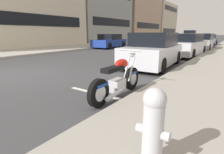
{
  "coord_description": "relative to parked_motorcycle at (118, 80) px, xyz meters",
  "views": [
    {
      "loc": [
        -3.3,
        -6.56,
        1.53
      ],
      "look_at": [
        0.04,
        -4.24,
        0.5
      ],
      "focal_mm": 28.31,
      "sensor_mm": 36.0,
      "label": 1
    }
  ],
  "objects": [
    {
      "name": "parked_car_across_street",
      "position": [
        4.29,
        0.85,
        0.3
      ],
      "size": [
        4.11,
        1.99,
        1.52
      ],
      "rotation": [
        0.0,
        0.0,
        0.06
      ],
      "color": "silver",
      "rests_on": "ground"
    },
    {
      "name": "townhouse_behind_pole",
      "position": [
        33.75,
        19.04,
        6.23
      ],
      "size": [
        13.79,
        10.64,
        13.29
      ],
      "color": "tan",
      "rests_on": "ground"
    },
    {
      "name": "parked_motorcycle",
      "position": [
        0.0,
        0.0,
        0.0
      ],
      "size": [
        2.07,
        0.62,
        1.1
      ],
      "rotation": [
        0.0,
        0.0,
        0.01
      ],
      "color": "black",
      "rests_on": "ground"
    },
    {
      "name": "sidewalk_far_curb",
      "position": [
        11.87,
        11.45,
        -0.35
      ],
      "size": [
        120.0,
        5.0,
        0.14
      ],
      "primitive_type": "cube",
      "color": "#ADA89E",
      "rests_on": "ground"
    },
    {
      "name": "crossing_truck",
      "position": [
        33.32,
        4.53,
        0.48
      ],
      "size": [
        2.27,
        5.3,
        1.93
      ],
      "rotation": [
        0.0,
        0.0,
        1.64
      ],
      "color": "#B7B7BC",
      "rests_on": "ground"
    },
    {
      "name": "ground_plane",
      "position": [
        -0.13,
        4.35,
        -0.42
      ],
      "size": [
        260.0,
        260.0,
        0.0
      ],
      "primitive_type": "plane",
      "color": "#3D3D3F"
    },
    {
      "name": "fire_hydrant",
      "position": [
        -1.83,
        -1.62,
        0.17
      ],
      "size": [
        0.24,
        0.36,
        0.86
      ],
      "color": "#B7B7BC",
      "rests_on": "sidewalk_near_curb"
    },
    {
      "name": "townhouse_far_uphill",
      "position": [
        48.15,
        19.28,
        4.23
      ],
      "size": [
        12.71,
        11.12,
        9.3
      ],
      "color": "beige",
      "rests_on": "ground"
    },
    {
      "name": "parked_car_mid_block",
      "position": [
        19.38,
        0.66,
        0.22
      ],
      "size": [
        4.75,
        2.02,
        1.35
      ],
      "rotation": [
        0.0,
        0.0,
        -0.06
      ],
      "color": "navy",
      "rests_on": "ground"
    },
    {
      "name": "parked_car_behind_motorcycle",
      "position": [
        9.21,
        0.54,
        0.27
      ],
      "size": [
        4.68,
        1.98,
        1.46
      ],
      "rotation": [
        0.0,
        0.0,
        -0.05
      ],
      "color": "silver",
      "rests_on": "ground"
    },
    {
      "name": "parked_car_near_corner",
      "position": [
        14.32,
        0.42,
        0.27
      ],
      "size": [
        4.52,
        1.94,
        1.45
      ],
      "rotation": [
        0.0,
        0.0,
        -0.0
      ],
      "color": "gray",
      "rests_on": "ground"
    },
    {
      "name": "car_opposite_curb",
      "position": [
        11.38,
        8.37,
        0.23
      ],
      "size": [
        4.14,
        2.05,
        1.38
      ],
      "rotation": [
        0.0,
        0.0,
        3.2
      ],
      "color": "navy",
      "rests_on": "ground"
    },
    {
      "name": "parking_stall_stripe",
      "position": [
        -0.13,
        0.35,
        -0.42
      ],
      "size": [
        0.12,
        2.2,
        0.01
      ],
      "primitive_type": "cube",
      "color": "silver",
      "rests_on": "ground"
    }
  ]
}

